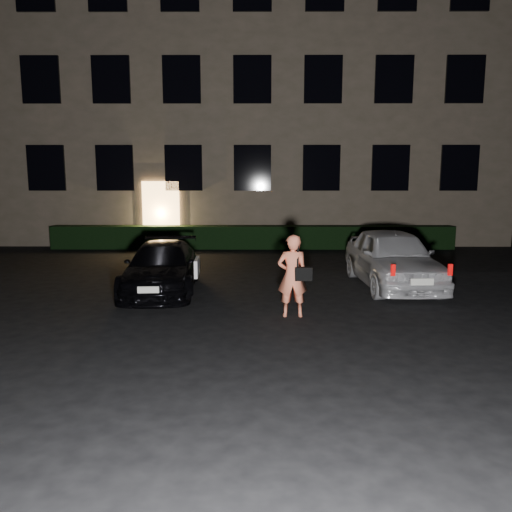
{
  "coord_description": "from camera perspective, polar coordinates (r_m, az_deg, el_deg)",
  "views": [
    {
      "loc": [
        0.23,
        -8.14,
        2.63
      ],
      "look_at": [
        0.18,
        2.0,
        1.04
      ],
      "focal_mm": 35.0,
      "sensor_mm": 36.0,
      "label": 1
    }
  ],
  "objects": [
    {
      "name": "building",
      "position": [
        23.37,
        -0.3,
        17.21
      ],
      "size": [
        20.0,
        8.11,
        12.0
      ],
      "color": "brown",
      "rests_on": "ground"
    },
    {
      "name": "sedan",
      "position": [
        11.81,
        -10.66,
        -1.3
      ],
      "size": [
        1.85,
        4.04,
        1.13
      ],
      "rotation": [
        0.0,
        0.0,
        0.06
      ],
      "color": "black",
      "rests_on": "ground"
    },
    {
      "name": "hedge",
      "position": [
        18.77,
        -0.42,
        2.17
      ],
      "size": [
        15.0,
        0.7,
        0.85
      ],
      "primitive_type": "cube",
      "color": "black",
      "rests_on": "ground"
    },
    {
      "name": "ground",
      "position": [
        8.55,
        -1.28,
        -9.0
      ],
      "size": [
        80.0,
        80.0,
        0.0
      ],
      "primitive_type": "plane",
      "color": "black",
      "rests_on": "ground"
    },
    {
      "name": "hatch",
      "position": [
        12.58,
        15.3,
        -0.19
      ],
      "size": [
        1.83,
        4.22,
        1.42
      ],
      "rotation": [
        0.0,
        0.0,
        0.04
      ],
      "color": "silver",
      "rests_on": "ground"
    },
    {
      "name": "man",
      "position": [
        9.49,
        4.22,
        -2.26
      ],
      "size": [
        0.66,
        0.4,
        1.58
      ],
      "rotation": [
        0.0,
        0.0,
        3.18
      ],
      "color": "#FF805C",
      "rests_on": "ground"
    }
  ]
}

